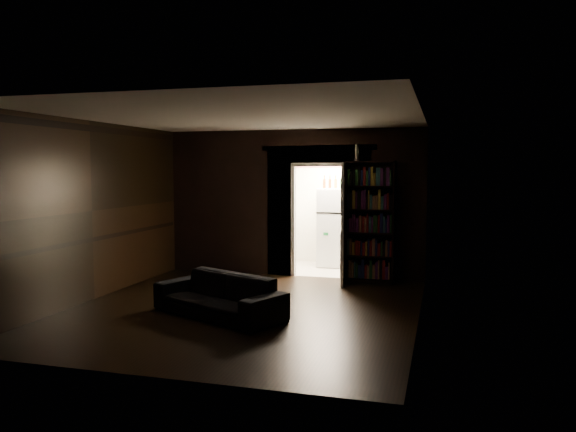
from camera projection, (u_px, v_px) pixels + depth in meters
name	position (u px, v px, depth m)	size (l,w,h in m)	color
ground	(243.00, 310.00, 8.20)	(5.50, 5.50, 0.00)	black
room_walls	(265.00, 192.00, 9.09)	(5.02, 5.61, 2.84)	black
kitchen_alcove	(330.00, 210.00, 11.68)	(2.20, 1.80, 2.60)	#B6AE9E
sofa	(219.00, 289.00, 7.84)	(1.97, 0.85, 0.76)	black
bookshelf	(369.00, 222.00, 10.16)	(0.90, 0.32, 2.20)	black
refrigerator	(337.00, 227.00, 11.83)	(0.74, 0.68, 1.65)	white
door	(342.00, 226.00, 10.06)	(0.85, 0.05, 2.05)	white
figurine	(357.00, 152.00, 10.16)	(0.10, 0.10, 0.31)	white
bottles	(336.00, 182.00, 11.68)	(0.67, 0.08, 0.27)	black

